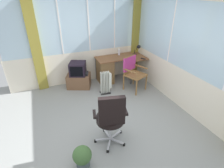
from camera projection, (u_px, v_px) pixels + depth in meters
name	position (u px, v px, depth m)	size (l,w,h in m)	color
ground	(107.00, 132.00, 3.60)	(4.82, 5.66, 0.06)	gray
north_window_panel	(76.00, 40.00, 4.90)	(3.82, 0.07, 2.51)	silver
east_window_panel	(195.00, 59.00, 3.64)	(0.07, 4.66, 2.51)	silver
curtain_north_left	(36.00, 47.00, 4.51)	(0.26, 0.07, 2.41)	olive
curtain_corner	(136.00, 37.00, 5.43)	(0.26, 0.07, 2.41)	olive
desk	(107.00, 69.00, 5.29)	(1.42, 0.78, 0.73)	brown
desk_lamp	(138.00, 49.00, 5.29)	(0.24, 0.20, 0.32)	black
tv_remote	(143.00, 59.00, 5.09)	(0.04, 0.15, 0.02)	black
spray_bottle	(119.00, 52.00, 5.36)	(0.06, 0.06, 0.22)	silver
wooden_armchair	(132.00, 69.00, 4.84)	(0.63, 0.64, 0.94)	olive
office_chair	(111.00, 117.00, 2.99)	(0.63, 0.58, 1.08)	#B7B7BF
tv_on_stand	(79.00, 76.00, 5.02)	(0.76, 0.65, 0.75)	brown
space_heater	(106.00, 83.00, 4.72)	(0.31, 0.19, 0.63)	silver
potted_plant	(82.00, 157.00, 2.77)	(0.30, 0.30, 0.40)	#3E4D4E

